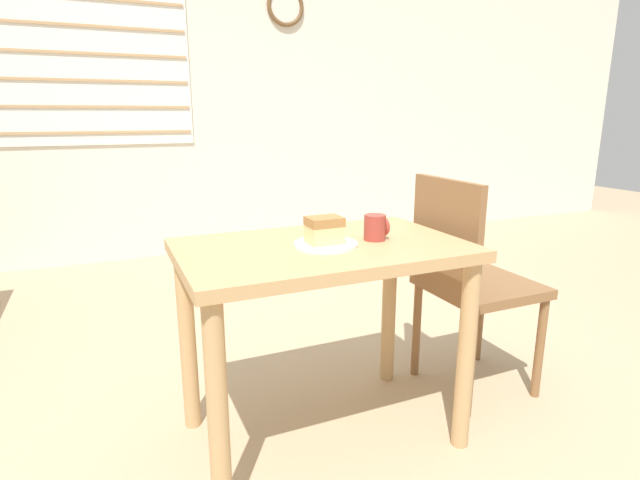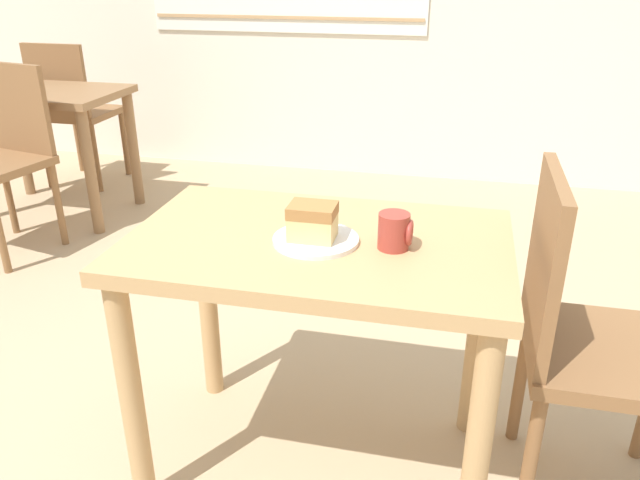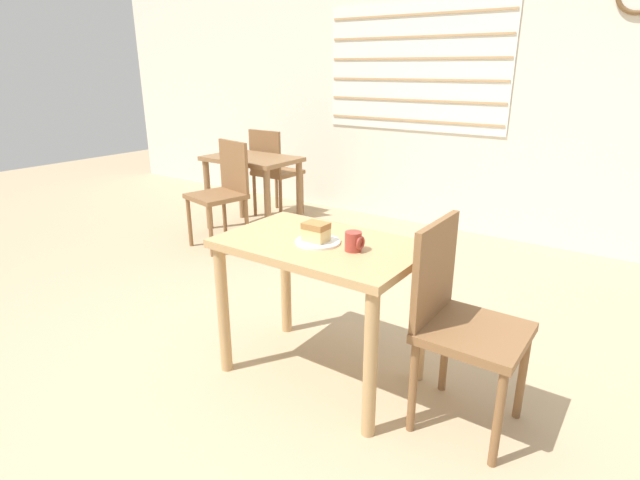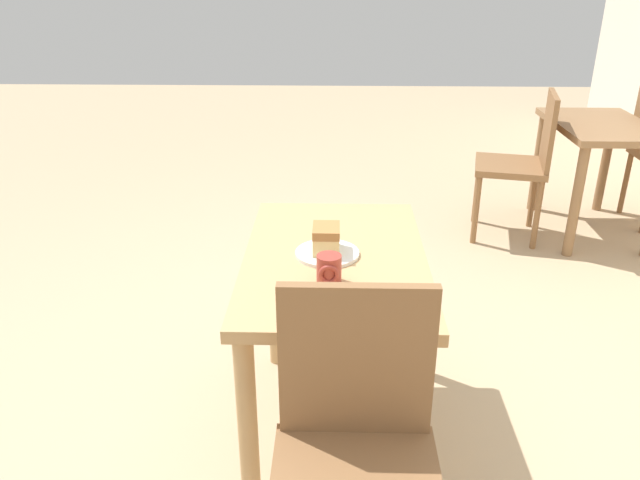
# 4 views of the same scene
# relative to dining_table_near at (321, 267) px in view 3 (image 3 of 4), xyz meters

# --- Properties ---
(ground_plane) EXTENTS (14.00, 14.00, 0.00)m
(ground_plane) POSITION_rel_dining_table_near_xyz_m (-0.08, -0.23, -0.60)
(ground_plane) COLOR tan
(wall_back) EXTENTS (10.00, 0.10, 2.80)m
(wall_back) POSITION_rel_dining_table_near_xyz_m (-0.09, 2.80, 0.80)
(wall_back) COLOR silver
(wall_back) RESTS_ON ground_plane
(dining_table_near) EXTENTS (0.96, 0.61, 0.73)m
(dining_table_near) POSITION_rel_dining_table_near_xyz_m (0.00, 0.00, 0.00)
(dining_table_near) COLOR tan
(dining_table_near) RESTS_ON ground_plane
(dining_table_far) EXTENTS (0.87, 0.56, 0.72)m
(dining_table_far) POSITION_rel_dining_table_near_xyz_m (-1.95, 1.64, -0.02)
(dining_table_far) COLOR olive
(dining_table_far) RESTS_ON ground_plane
(chair_near_window) EXTENTS (0.42, 0.42, 0.92)m
(chair_near_window) POSITION_rel_dining_table_near_xyz_m (0.68, 0.06, -0.09)
(chair_near_window) COLOR brown
(chair_near_window) RESTS_ON ground_plane
(chair_far_corner) EXTENTS (0.50, 0.50, 0.92)m
(chair_far_corner) POSITION_rel_dining_table_near_xyz_m (-1.86, 1.15, -0.09)
(chair_far_corner) COLOR brown
(chair_far_corner) RESTS_ON ground_plane
(chair_far_opposite) EXTENTS (0.42, 0.42, 0.92)m
(chair_far_opposite) POSITION_rel_dining_table_near_xyz_m (-2.10, 2.12, -0.09)
(chair_far_opposite) COLOR brown
(chair_far_opposite) RESTS_ON ground_plane
(plate) EXTENTS (0.21, 0.21, 0.01)m
(plate) POSITION_rel_dining_table_near_xyz_m (0.00, -0.03, 0.14)
(plate) COLOR white
(plate) RESTS_ON dining_table_near
(cake_slice) EXTENTS (0.11, 0.09, 0.09)m
(cake_slice) POSITION_rel_dining_table_near_xyz_m (-0.01, -0.03, 0.19)
(cake_slice) COLOR #E0C67F
(cake_slice) RESTS_ON plate
(coffee_mug) EXTENTS (0.08, 0.08, 0.09)m
(coffee_mug) POSITION_rel_dining_table_near_xyz_m (0.19, -0.02, 0.17)
(coffee_mug) COLOR #9E382D
(coffee_mug) RESTS_ON dining_table_near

